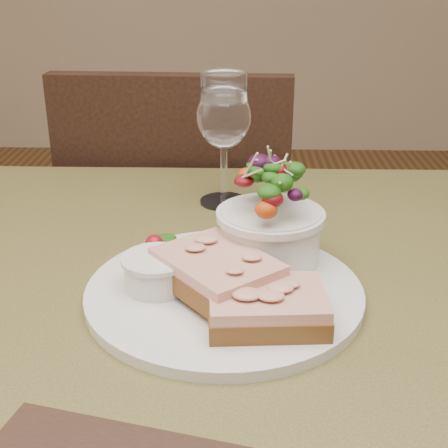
{
  "coord_description": "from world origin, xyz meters",
  "views": [
    {
      "loc": [
        0.03,
        -0.61,
        1.09
      ],
      "look_at": [
        0.01,
        0.03,
        0.81
      ],
      "focal_mm": 50.0,
      "sensor_mm": 36.0,
      "label": 1
    }
  ],
  "objects_px": {
    "sandwich_front": "(267,307)",
    "salad_bowl": "(271,213)",
    "cafe_table": "(213,358)",
    "ramekin": "(157,270)",
    "chair_far": "(189,326)",
    "dinner_plate": "(224,292)",
    "sandwich_back": "(217,272)",
    "wine_glass": "(224,120)"
  },
  "relations": [
    {
      "from": "sandwich_back",
      "to": "ramekin",
      "type": "xyz_separation_m",
      "value": [
        -0.06,
        0.01,
        -0.0
      ]
    },
    {
      "from": "sandwich_front",
      "to": "salad_bowl",
      "type": "height_order",
      "value": "salad_bowl"
    },
    {
      "from": "chair_far",
      "to": "wine_glass",
      "type": "distance_m",
      "value": 0.7
    },
    {
      "from": "ramekin",
      "to": "salad_bowl",
      "type": "xyz_separation_m",
      "value": [
        0.12,
        0.07,
        0.04
      ]
    },
    {
      "from": "salad_bowl",
      "to": "wine_glass",
      "type": "xyz_separation_m",
      "value": [
        -0.06,
        0.21,
        0.05
      ]
    },
    {
      "from": "chair_far",
      "to": "wine_glass",
      "type": "relative_size",
      "value": 5.14
    },
    {
      "from": "chair_far",
      "to": "wine_glass",
      "type": "xyz_separation_m",
      "value": [
        0.09,
        -0.37,
        0.58
      ]
    },
    {
      "from": "chair_far",
      "to": "sandwich_back",
      "type": "bearing_deg",
      "value": 100.32
    },
    {
      "from": "sandwich_front",
      "to": "ramekin",
      "type": "xyz_separation_m",
      "value": [
        -0.11,
        0.06,
        0.0
      ]
    },
    {
      "from": "wine_glass",
      "to": "cafe_table",
      "type": "bearing_deg",
      "value": -91.44
    },
    {
      "from": "salad_bowl",
      "to": "sandwich_front",
      "type": "bearing_deg",
      "value": -93.34
    },
    {
      "from": "sandwich_back",
      "to": "ramekin",
      "type": "height_order",
      "value": "sandwich_back"
    },
    {
      "from": "salad_bowl",
      "to": "wine_glass",
      "type": "height_order",
      "value": "wine_glass"
    },
    {
      "from": "cafe_table",
      "to": "chair_far",
      "type": "height_order",
      "value": "chair_far"
    },
    {
      "from": "sandwich_back",
      "to": "wine_glass",
      "type": "relative_size",
      "value": 0.88
    },
    {
      "from": "chair_far",
      "to": "sandwich_front",
      "type": "xyz_separation_m",
      "value": [
        0.14,
        -0.71,
        0.48
      ]
    },
    {
      "from": "chair_far",
      "to": "dinner_plate",
      "type": "height_order",
      "value": "chair_far"
    },
    {
      "from": "sandwich_front",
      "to": "salad_bowl",
      "type": "xyz_separation_m",
      "value": [
        0.01,
        0.13,
        0.04
      ]
    },
    {
      "from": "cafe_table",
      "to": "chair_far",
      "type": "distance_m",
      "value": 0.71
    },
    {
      "from": "cafe_table",
      "to": "salad_bowl",
      "type": "height_order",
      "value": "salad_bowl"
    },
    {
      "from": "chair_far",
      "to": "dinner_plate",
      "type": "xyz_separation_m",
      "value": [
        0.1,
        -0.65,
        0.46
      ]
    },
    {
      "from": "salad_bowl",
      "to": "wine_glass",
      "type": "distance_m",
      "value": 0.22
    },
    {
      "from": "wine_glass",
      "to": "sandwich_back",
      "type": "bearing_deg",
      "value": -89.93
    },
    {
      "from": "salad_bowl",
      "to": "chair_far",
      "type": "bearing_deg",
      "value": 104.36
    },
    {
      "from": "cafe_table",
      "to": "chair_far",
      "type": "xyz_separation_m",
      "value": [
        -0.08,
        0.61,
        -0.36
      ]
    },
    {
      "from": "wine_glass",
      "to": "ramekin",
      "type": "bearing_deg",
      "value": -102.91
    },
    {
      "from": "salad_bowl",
      "to": "wine_glass",
      "type": "relative_size",
      "value": 0.73
    },
    {
      "from": "cafe_table",
      "to": "chair_far",
      "type": "bearing_deg",
      "value": 97.86
    },
    {
      "from": "cafe_table",
      "to": "ramekin",
      "type": "bearing_deg",
      "value": -149.89
    },
    {
      "from": "cafe_table",
      "to": "salad_bowl",
      "type": "xyz_separation_m",
      "value": [
        0.06,
        0.03,
        0.17
      ]
    },
    {
      "from": "chair_far",
      "to": "sandwich_front",
      "type": "bearing_deg",
      "value": 103.65
    },
    {
      "from": "sandwich_front",
      "to": "ramekin",
      "type": "height_order",
      "value": "ramekin"
    },
    {
      "from": "dinner_plate",
      "to": "ramekin",
      "type": "relative_size",
      "value": 4.28
    },
    {
      "from": "sandwich_front",
      "to": "ramekin",
      "type": "bearing_deg",
      "value": 147.03
    },
    {
      "from": "chair_far",
      "to": "dinner_plate",
      "type": "bearing_deg",
      "value": 101.08
    },
    {
      "from": "dinner_plate",
      "to": "salad_bowl",
      "type": "bearing_deg",
      "value": 52.26
    },
    {
      "from": "sandwich_front",
      "to": "dinner_plate",
      "type": "bearing_deg",
      "value": 119.68
    },
    {
      "from": "cafe_table",
      "to": "sandwich_front",
      "type": "distance_m",
      "value": 0.17
    },
    {
      "from": "sandwich_back",
      "to": "salad_bowl",
      "type": "height_order",
      "value": "salad_bowl"
    },
    {
      "from": "cafe_table",
      "to": "ramekin",
      "type": "relative_size",
      "value": 11.63
    },
    {
      "from": "cafe_table",
      "to": "sandwich_front",
      "type": "height_order",
      "value": "sandwich_front"
    },
    {
      "from": "dinner_plate",
      "to": "salad_bowl",
      "type": "distance_m",
      "value": 0.1
    }
  ]
}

